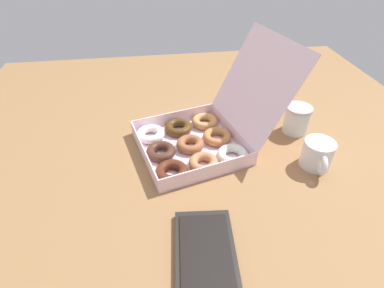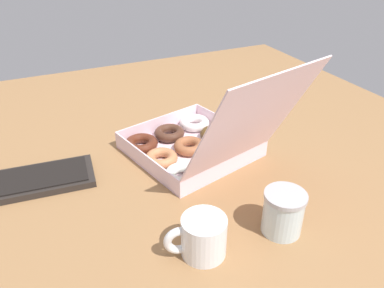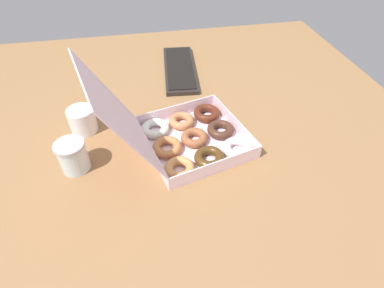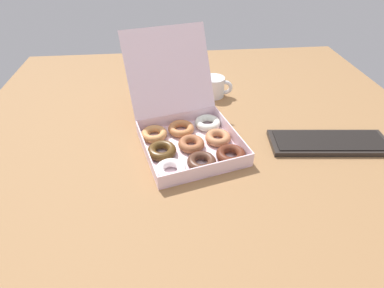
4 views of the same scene
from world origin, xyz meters
The scene contains 5 objects.
ground_plane centered at (0.00, 0.00, -1.00)cm, with size 180.00×180.00×2.00cm, color olive.
donut_box centered at (-5.50, -1.42, 3.79)cm, with size 42.64×53.07×33.55cm.
keyboard centered at (44.21, -6.79, 1.06)cm, with size 42.65×17.63×2.20cm.
coffee_mug centered at (9.35, 33.29, 4.51)cm, with size 12.90×9.27×8.79cm.
glass_jar centered at (-9.45, 34.71, 5.05)cm, with size 9.14×9.14×10.01cm.
Camera 4 is at (-12.41, -86.27, 65.39)cm, focal length 28.00 mm.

